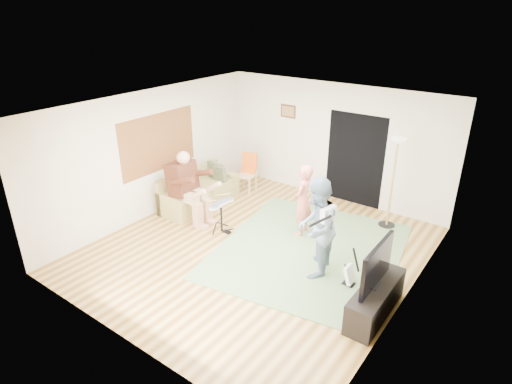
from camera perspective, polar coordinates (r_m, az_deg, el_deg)
floor at (r=8.19m, az=0.16°, el=-7.60°), size 6.00×6.00×0.00m
walls at (r=7.57m, az=0.17°, el=1.13°), size 5.50×6.00×2.70m
ceiling at (r=7.16m, az=0.18°, el=11.14°), size 6.00×6.00×0.00m
window_blinds at (r=9.41m, az=-12.85°, el=6.44°), size 0.00×2.05×2.05m
doorway at (r=9.89m, az=13.05°, el=4.22°), size 2.10×0.00×2.10m
picture_frame at (r=10.44m, az=4.31°, el=10.68°), size 0.42×0.03×0.32m
area_rug at (r=8.20m, az=7.07°, el=-7.69°), size 3.76×4.15×0.02m
sofa at (r=9.92m, az=-7.87°, el=-0.21°), size 0.80×1.94×0.78m
drummer at (r=9.09m, az=-8.78°, el=-0.33°), size 0.99×0.55×1.52m
drum_kit at (r=8.69m, az=-4.63°, el=-3.52°), size 0.36×0.64×0.66m
singer at (r=8.42m, az=6.26°, el=-1.13°), size 0.44×0.59×1.47m
microphone at (r=8.19m, az=7.58°, el=0.82°), size 0.06×0.06×0.24m
guitarist at (r=7.16m, az=8.03°, el=-4.78°), size 0.88×1.00×1.75m
guitar_held at (r=6.94m, az=9.63°, el=-2.95°), size 0.24×0.61×0.26m
guitar_spare at (r=7.30m, az=12.42°, el=-10.69°), size 0.26×0.23×0.72m
torchiere_lamp at (r=8.88m, az=17.99°, el=3.13°), size 0.34×0.34×1.90m
dining_chair at (r=10.48m, az=-1.16°, el=1.83°), size 0.47×0.48×0.95m
tv_cabinet at (r=6.77m, az=15.65°, el=-13.71°), size 0.40×1.40×0.50m
television at (r=6.45m, az=15.82°, el=-9.33°), size 0.06×1.02×0.68m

